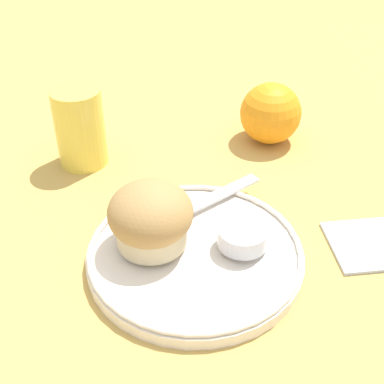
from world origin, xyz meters
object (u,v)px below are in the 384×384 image
muffin (151,217)px  juice_glass (80,127)px  butter_knife (194,207)px  orange_fruit (271,113)px

muffin → juice_glass: juice_glass is taller
muffin → butter_knife: bearing=44.2°
butter_knife → orange_fruit: size_ratio=2.01×
butter_knife → muffin: bearing=-166.0°
muffin → orange_fruit: muffin is taller
muffin → juice_glass: 0.21m
orange_fruit → juice_glass: juice_glass is taller
muffin → juice_glass: bearing=112.3°
butter_knife → juice_glass: size_ratio=1.62×
orange_fruit → muffin: bearing=-129.6°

